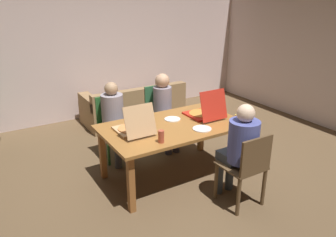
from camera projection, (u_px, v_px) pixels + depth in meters
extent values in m
plane|color=brown|center=(172.00, 175.00, 4.51)|extent=(20.00, 20.00, 0.00)
cube|color=beige|center=(93.00, 47.00, 6.32)|extent=(6.79, 0.12, 2.72)
cube|color=beige|center=(299.00, 46.00, 6.36)|extent=(0.12, 4.88, 2.72)
cube|color=#99622D|center=(172.00, 126.00, 4.25)|extent=(1.79, 1.06, 0.04)
cube|color=#94592B|center=(131.00, 184.00, 3.65)|extent=(0.07, 0.07, 0.70)
cube|color=#94592B|center=(240.00, 151.00, 4.42)|extent=(0.07, 0.07, 0.70)
cube|color=#94592B|center=(103.00, 154.00, 4.35)|extent=(0.07, 0.07, 0.70)
cube|color=#94592B|center=(201.00, 129.00, 5.12)|extent=(0.07, 0.07, 0.70)
cylinder|color=#2D613C|center=(178.00, 134.00, 5.25)|extent=(0.04, 0.04, 0.47)
cylinder|color=#2D613C|center=(158.00, 139.00, 5.07)|extent=(0.04, 0.04, 0.47)
cylinder|color=#2D613C|center=(167.00, 127.00, 5.52)|extent=(0.04, 0.04, 0.47)
cylinder|color=#2D613C|center=(147.00, 131.00, 5.34)|extent=(0.04, 0.04, 0.47)
cube|color=#2D613C|center=(163.00, 118.00, 5.21)|extent=(0.44, 0.40, 0.02)
cube|color=#2D613C|center=(157.00, 100.00, 5.27)|extent=(0.42, 0.03, 0.48)
cylinder|color=#36374A|center=(176.00, 137.00, 5.09)|extent=(0.10, 0.10, 0.49)
cylinder|color=#36374A|center=(168.00, 139.00, 5.02)|extent=(0.10, 0.10, 0.49)
cube|color=#36374A|center=(168.00, 118.00, 5.06)|extent=(0.25, 0.31, 0.11)
cylinder|color=gray|center=(162.00, 101.00, 5.11)|extent=(0.28, 0.28, 0.45)
sphere|color=tan|center=(162.00, 81.00, 4.99)|extent=(0.22, 0.22, 0.22)
cylinder|color=#2B662E|center=(130.00, 145.00, 4.86)|extent=(0.04, 0.04, 0.47)
cylinder|color=#2B662E|center=(109.00, 150.00, 4.70)|extent=(0.04, 0.04, 0.47)
cylinder|color=#2B662E|center=(120.00, 137.00, 5.14)|extent=(0.04, 0.04, 0.47)
cylinder|color=#2B662E|center=(100.00, 141.00, 4.98)|extent=(0.04, 0.04, 0.47)
cube|color=#2B662E|center=(114.00, 128.00, 4.83)|extent=(0.38, 0.40, 0.02)
cube|color=#2B662E|center=(108.00, 110.00, 4.90)|extent=(0.36, 0.03, 0.43)
cylinder|color=#3F434D|center=(128.00, 149.00, 4.70)|extent=(0.10, 0.10, 0.49)
cylinder|color=#3F434D|center=(118.00, 152.00, 4.63)|extent=(0.10, 0.10, 0.49)
cube|color=#3F434D|center=(118.00, 128.00, 4.68)|extent=(0.28, 0.33, 0.11)
cylinder|color=gray|center=(112.00, 110.00, 4.73)|extent=(0.32, 0.32, 0.45)
sphere|color=#A58260|center=(111.00, 89.00, 4.62)|extent=(0.19, 0.19, 0.19)
cylinder|color=brown|center=(216.00, 181.00, 3.93)|extent=(0.04, 0.04, 0.47)
cylinder|color=brown|center=(240.00, 172.00, 4.12)|extent=(0.04, 0.04, 0.47)
cylinder|color=brown|center=(238.00, 197.00, 3.62)|extent=(0.04, 0.04, 0.47)
cylinder|color=brown|center=(264.00, 187.00, 3.81)|extent=(0.04, 0.04, 0.47)
cube|color=brown|center=(241.00, 166.00, 3.78)|extent=(0.45, 0.45, 0.02)
cube|color=brown|center=(256.00, 156.00, 3.54)|extent=(0.43, 0.03, 0.41)
cylinder|color=#3C434C|center=(219.00, 175.00, 4.04)|extent=(0.10, 0.10, 0.49)
cylinder|color=#3C434C|center=(230.00, 171.00, 4.12)|extent=(0.10, 0.10, 0.49)
cube|color=#3C434C|center=(233.00, 156.00, 3.87)|extent=(0.31, 0.28, 0.11)
cylinder|color=#4C549C|center=(243.00, 141.00, 3.68)|extent=(0.34, 0.34, 0.49)
sphere|color=beige|center=(246.00, 113.00, 3.56)|extent=(0.20, 0.20, 0.20)
cube|color=red|center=(202.00, 114.00, 4.57)|extent=(0.40, 0.40, 0.03)
cylinder|color=#CB8132|center=(202.00, 113.00, 4.57)|extent=(0.35, 0.35, 0.01)
cube|color=red|center=(214.00, 105.00, 4.30)|extent=(0.40, 0.11, 0.39)
cube|color=tan|center=(132.00, 130.00, 4.07)|extent=(0.38, 0.38, 0.03)
cylinder|color=#D58448|center=(131.00, 128.00, 4.06)|extent=(0.33, 0.33, 0.01)
cube|color=tan|center=(140.00, 121.00, 3.80)|extent=(0.38, 0.12, 0.37)
cylinder|color=white|center=(172.00, 119.00, 4.43)|extent=(0.21, 0.21, 0.01)
cylinder|color=white|center=(202.00, 129.00, 4.11)|extent=(0.23, 0.23, 0.01)
cylinder|color=#E6C659|center=(238.00, 119.00, 4.27)|extent=(0.07, 0.07, 0.13)
cylinder|color=#B14A34|center=(161.00, 137.00, 3.73)|extent=(0.07, 0.07, 0.14)
cube|color=#91704A|center=(133.00, 110.00, 6.43)|extent=(1.87, 0.88, 0.40)
cube|color=#91704A|center=(141.00, 97.00, 6.01)|extent=(1.87, 0.16, 0.31)
cube|color=#91704A|center=(90.00, 102.00, 5.92)|extent=(0.20, 0.83, 0.18)
cube|color=#91704A|center=(170.00, 89.00, 6.73)|extent=(0.20, 0.83, 0.18)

